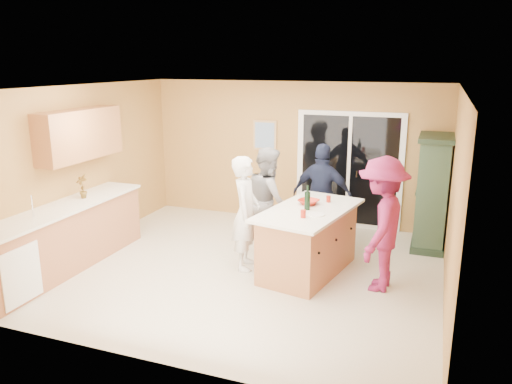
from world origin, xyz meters
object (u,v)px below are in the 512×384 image
(woman_navy, at_px, (322,195))
(woman_white, at_px, (246,213))
(woman_grey, at_px, (269,200))
(kitchen_island, at_px, (308,243))
(woman_magenta, at_px, (381,224))
(green_hutch, at_px, (432,194))

(woman_navy, bearing_deg, woman_white, 61.88)
(woman_grey, relative_size, woman_navy, 0.99)
(kitchen_island, relative_size, woman_magenta, 1.10)
(woman_grey, xyz_separation_m, woman_magenta, (1.81, -0.77, 0.05))
(green_hutch, height_order, woman_grey, green_hutch)
(kitchen_island, xyz_separation_m, woman_magenta, (1.01, -0.17, 0.45))
(woman_grey, height_order, woman_navy, woman_navy)
(woman_grey, relative_size, woman_magenta, 0.94)
(green_hutch, relative_size, woman_navy, 1.08)
(woman_grey, bearing_deg, green_hutch, -91.78)
(woman_magenta, bearing_deg, woman_navy, -134.87)
(woman_white, distance_m, woman_navy, 1.53)
(kitchen_island, height_order, woman_grey, woman_grey)
(kitchen_island, distance_m, green_hutch, 2.36)
(woman_white, height_order, woman_navy, woman_navy)
(woman_white, bearing_deg, woman_magenta, -102.93)
(green_hutch, bearing_deg, woman_grey, -155.43)
(woman_white, relative_size, woman_grey, 0.99)
(woman_white, bearing_deg, kitchen_island, -92.76)
(woman_grey, height_order, woman_magenta, woman_magenta)
(green_hutch, height_order, woman_navy, green_hutch)
(kitchen_island, xyz_separation_m, woman_navy, (-0.07, 1.15, 0.40))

